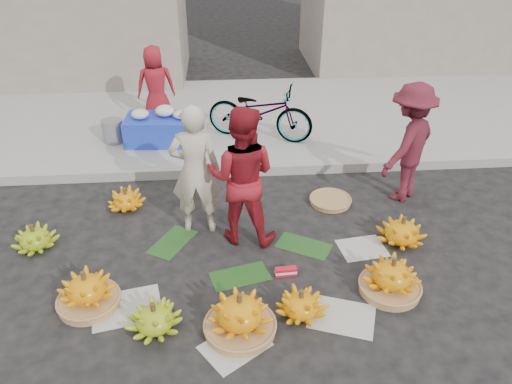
{
  "coord_description": "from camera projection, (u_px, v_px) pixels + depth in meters",
  "views": [
    {
      "loc": [
        -0.26,
        -4.51,
        3.69
      ],
      "look_at": [
        0.13,
        0.46,
        0.7
      ],
      "focal_mm": 35.0,
      "sensor_mm": 36.0,
      "label": 1
    }
  ],
  "objects": [
    {
      "name": "banana_bunch_5",
      "position": [
        402.0,
        231.0,
        6.07
      ],
      "size": [
        0.74,
        0.74,
        0.36
      ],
      "rotation": [
        0.0,
        0.0,
        0.36
      ],
      "color": "#F39D0C",
      "rests_on": "ground"
    },
    {
      "name": "banana_bunch_4",
      "position": [
        391.0,
        277.0,
        5.29
      ],
      "size": [
        0.67,
        0.67,
        0.45
      ],
      "rotation": [
        0.0,
        0.0,
        0.21
      ],
      "color": "#A07243",
      "rests_on": "ground"
    },
    {
      "name": "vendor_cream",
      "position": [
        195.0,
        171.0,
        5.97
      ],
      "size": [
        0.62,
        0.42,
        1.67
      ],
      "primitive_type": "imported",
      "rotation": [
        0.0,
        0.0,
        3.11
      ],
      "color": "beige",
      "rests_on": "ground"
    },
    {
      "name": "newspaper_scatter",
      "position": [
        253.0,
        314.0,
        5.09
      ],
      "size": [
        3.2,
        1.8,
        0.0
      ],
      "primitive_type": null,
      "color": "beige",
      "rests_on": "ground"
    },
    {
      "name": "curb",
      "position": [
        239.0,
        169.0,
        7.61
      ],
      "size": [
        40.0,
        0.25,
        0.15
      ],
      "primitive_type": "cube",
      "color": "gray",
      "rests_on": "ground"
    },
    {
      "name": "ground",
      "position": [
        248.0,
        265.0,
        5.77
      ],
      "size": [
        80.0,
        80.0,
        0.0
      ],
      "primitive_type": "plane",
      "color": "black",
      "rests_on": "ground"
    },
    {
      "name": "bicycle",
      "position": [
        260.0,
        112.0,
        8.23
      ],
      "size": [
        1.21,
        1.89,
        0.94
      ],
      "primitive_type": "imported",
      "rotation": [
        0.0,
        0.0,
        1.21
      ],
      "color": "gray",
      "rests_on": "sidewalk"
    },
    {
      "name": "flower_vendor",
      "position": [
        156.0,
        85.0,
        8.73
      ],
      "size": [
        0.74,
        0.55,
        1.37
      ],
      "primitive_type": "imported",
      "rotation": [
        0.0,
        0.0,
        3.32
      ],
      "color": "#A51922",
      "rests_on": "sidewalk"
    },
    {
      "name": "flower_table",
      "position": [
        159.0,
        128.0,
        8.21
      ],
      "size": [
        1.09,
        0.73,
        0.61
      ],
      "rotation": [
        0.0,
        0.0,
        -0.08
      ],
      "color": "#1C31B8",
      "rests_on": "sidewalk"
    },
    {
      "name": "banana_bunch_3",
      "position": [
        301.0,
        304.0,
        5.02
      ],
      "size": [
        0.53,
        0.53,
        0.32
      ],
      "rotation": [
        0.0,
        0.0,
        -0.07
      ],
      "color": "#F39D0C",
      "rests_on": "ground"
    },
    {
      "name": "banana_bunch_0",
      "position": [
        87.0,
        291.0,
        5.11
      ],
      "size": [
        0.68,
        0.68,
        0.44
      ],
      "rotation": [
        0.0,
        0.0,
        -0.27
      ],
      "color": "#A07243",
      "rests_on": "ground"
    },
    {
      "name": "banana_bunch_1",
      "position": [
        154.0,
        318.0,
        4.85
      ],
      "size": [
        0.54,
        0.54,
        0.33
      ],
      "rotation": [
        0.0,
        0.0,
        -0.04
      ],
      "color": "#769A16",
      "rests_on": "ground"
    },
    {
      "name": "sidewalk",
      "position": [
        233.0,
        117.0,
        9.41
      ],
      "size": [
        40.0,
        4.0,
        0.12
      ],
      "primitive_type": "cube",
      "color": "gray",
      "rests_on": "ground"
    },
    {
      "name": "grey_bucket",
      "position": [
        113.0,
        131.0,
        8.25
      ],
      "size": [
        0.34,
        0.34,
        0.38
      ],
      "primitive_type": "cylinder",
      "color": "slate",
      "rests_on": "sidewalk"
    },
    {
      "name": "banana_leaves",
      "position": [
        238.0,
        254.0,
        5.93
      ],
      "size": [
        2.0,
        1.0,
        0.0
      ],
      "primitive_type": null,
      "color": "#194416",
      "rests_on": "ground"
    },
    {
      "name": "man_striped",
      "position": [
        409.0,
        143.0,
        6.64
      ],
      "size": [
        1.2,
        1.18,
        1.66
      ],
      "primitive_type": "imported",
      "rotation": [
        0.0,
        0.0,
        3.9
      ],
      "color": "maroon",
      "rests_on": "ground"
    },
    {
      "name": "vendor_red",
      "position": [
        242.0,
        176.0,
        5.8
      ],
      "size": [
        0.97,
        0.84,
        1.72
      ],
      "primitive_type": "imported",
      "rotation": [
        0.0,
        0.0,
        2.9
      ],
      "color": "#A51922",
      "rests_on": "ground"
    },
    {
      "name": "banana_bunch_2",
      "position": [
        240.0,
        315.0,
        4.79
      ],
      "size": [
        0.73,
        0.73,
        0.47
      ],
      "rotation": [
        0.0,
        0.0,
        -0.2
      ],
      "color": "#A07243",
      "rests_on": "ground"
    },
    {
      "name": "banana_bunch_7",
      "position": [
        126.0,
        200.0,
        6.74
      ],
      "size": [
        0.56,
        0.56,
        0.31
      ],
      "rotation": [
        0.0,
        0.0,
        0.21
      ],
      "color": "#F39D0C",
      "rests_on": "ground"
    },
    {
      "name": "banana_bunch_6",
      "position": [
        35.0,
        238.0,
        5.99
      ],
      "size": [
        0.64,
        0.64,
        0.32
      ],
      "rotation": [
        0.0,
        0.0,
        -0.36
      ],
      "color": "#769A16",
      "rests_on": "ground"
    },
    {
      "name": "basket_spare",
      "position": [
        330.0,
        201.0,
        6.91
      ],
      "size": [
        0.74,
        0.74,
        0.06
      ],
      "primitive_type": "cylinder",
      "rotation": [
        0.0,
        0.0,
        0.42
      ],
      "color": "#A07243",
      "rests_on": "ground"
    },
    {
      "name": "incense_stack",
      "position": [
        286.0,
        271.0,
        5.58
      ],
      "size": [
        0.25,
        0.09,
        0.1
      ],
      "primitive_type": "cube",
      "rotation": [
        0.0,
        0.0,
        0.07
      ],
      "color": "red",
      "rests_on": "ground"
    }
  ]
}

